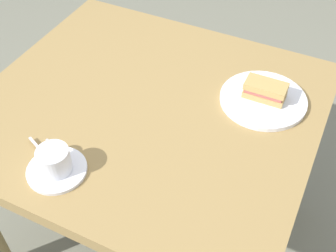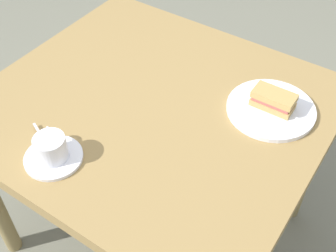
% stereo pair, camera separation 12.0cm
% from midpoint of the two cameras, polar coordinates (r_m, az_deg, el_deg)
% --- Properties ---
extents(ground_plane, '(6.00, 6.00, 0.00)m').
position_cam_midpoint_polar(ground_plane, '(1.86, -3.90, -13.50)').
color(ground_plane, slate).
extents(dining_table, '(1.00, 0.91, 0.70)m').
position_cam_midpoint_polar(dining_table, '(1.37, -5.15, -0.04)').
color(dining_table, olive).
rests_on(dining_table, ground_plane).
extents(sandwich_plate, '(0.26, 0.26, 0.01)m').
position_cam_midpoint_polar(sandwich_plate, '(1.33, 9.88, 3.33)').
color(sandwich_plate, silver).
rests_on(sandwich_plate, dining_table).
extents(sandwich_front, '(0.12, 0.07, 0.05)m').
position_cam_midpoint_polar(sandwich_front, '(1.31, 10.12, 4.51)').
color(sandwich_front, tan).
rests_on(sandwich_front, sandwich_plate).
extents(coffee_saucer, '(0.16, 0.16, 0.01)m').
position_cam_midpoint_polar(coffee_saucer, '(1.18, -17.23, -5.70)').
color(coffee_saucer, silver).
rests_on(coffee_saucer, dining_table).
extents(coffee_cup, '(0.10, 0.09, 0.07)m').
position_cam_midpoint_polar(coffee_cup, '(1.15, -17.68, -4.35)').
color(coffee_cup, silver).
rests_on(coffee_cup, coffee_saucer).
extents(spoon, '(0.09, 0.05, 0.01)m').
position_cam_midpoint_polar(spoon, '(1.22, -18.99, -3.29)').
color(spoon, silver).
rests_on(spoon, coffee_saucer).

